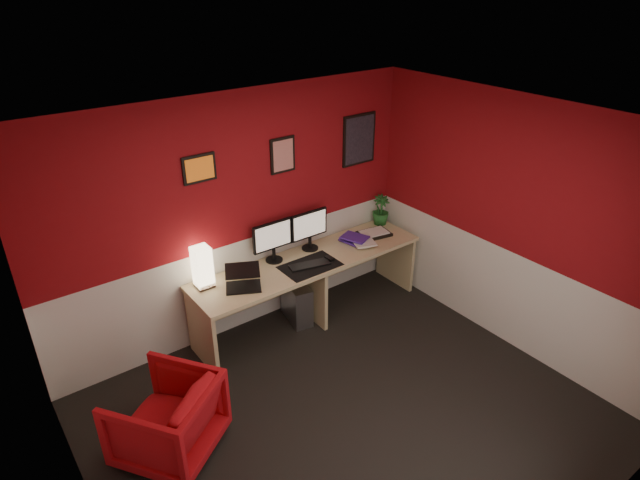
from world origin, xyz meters
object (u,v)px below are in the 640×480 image
(monitor_right, at_px, (310,225))
(armchair, at_px, (167,419))
(potted_plant, at_px, (381,210))
(shoji_lamp, at_px, (203,268))
(desk, at_px, (310,289))
(monitor_left, at_px, (273,236))
(zen_tray, at_px, (374,234))
(laptop, at_px, (243,278))
(pc_tower, at_px, (296,301))

(monitor_right, xyz_separation_m, armchair, (-2.10, -1.00, -0.69))
(potted_plant, bearing_deg, shoji_lamp, -179.46)
(desk, height_order, shoji_lamp, shoji_lamp)
(shoji_lamp, xyz_separation_m, armchair, (-0.84, -0.99, -0.60))
(shoji_lamp, distance_m, monitor_left, 0.81)
(zen_tray, bearing_deg, laptop, -176.97)
(desk, distance_m, pc_tower, 0.20)
(shoji_lamp, xyz_separation_m, laptop, (0.29, -0.25, -0.09))
(laptop, relative_size, monitor_left, 0.57)
(laptop, xyz_separation_m, monitor_right, (0.97, 0.26, 0.18))
(desk, distance_m, potted_plant, 1.32)
(desk, xyz_separation_m, pc_tower, (-0.13, 0.07, -0.14))
(monitor_right, bearing_deg, zen_tray, -12.43)
(desk, bearing_deg, zen_tray, 1.65)
(monitor_left, xyz_separation_m, pc_tower, (0.17, -0.14, -0.80))
(shoji_lamp, xyz_separation_m, monitor_left, (0.81, 0.02, 0.09))
(potted_plant, relative_size, pc_tower, 0.79)
(laptop, distance_m, monitor_right, 1.03)
(laptop, bearing_deg, desk, 32.14)
(monitor_left, height_order, zen_tray, monitor_left)
(desk, height_order, monitor_left, monitor_left)
(potted_plant, height_order, armchair, potted_plant)
(monitor_right, bearing_deg, desk, -126.93)
(monitor_left, relative_size, armchair, 0.79)
(shoji_lamp, relative_size, zen_tray, 1.14)
(desk, distance_m, shoji_lamp, 1.26)
(monitor_right, bearing_deg, pc_tower, -155.29)
(laptop, relative_size, potted_plant, 0.92)
(zen_tray, xyz_separation_m, armchair, (-2.88, -0.83, -0.41))
(pc_tower, bearing_deg, potted_plant, 16.87)
(potted_plant, xyz_separation_m, pc_tower, (-1.32, -0.14, -0.68))
(monitor_left, distance_m, potted_plant, 1.49)
(monitor_left, distance_m, zen_tray, 1.28)
(monitor_left, bearing_deg, shoji_lamp, -178.26)
(armchair, bearing_deg, zen_tray, 161.23)
(zen_tray, bearing_deg, armchair, -163.92)
(monitor_right, distance_m, armchair, 2.43)
(desk, bearing_deg, shoji_lamp, 170.51)
(shoji_lamp, relative_size, armchair, 0.55)
(monitor_left, bearing_deg, armchair, -148.41)
(desk, distance_m, zen_tray, 1.01)
(laptop, xyz_separation_m, zen_tray, (1.76, 0.09, -0.09))
(monitor_left, xyz_separation_m, zen_tray, (1.23, -0.18, -0.28))
(shoji_lamp, distance_m, monitor_right, 1.26)
(zen_tray, height_order, armchair, zen_tray)
(shoji_lamp, height_order, laptop, shoji_lamp)
(zen_tray, bearing_deg, monitor_left, 171.56)
(monitor_right, height_order, zen_tray, monitor_right)
(monitor_right, height_order, armchair, monitor_right)
(zen_tray, bearing_deg, pc_tower, 177.68)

